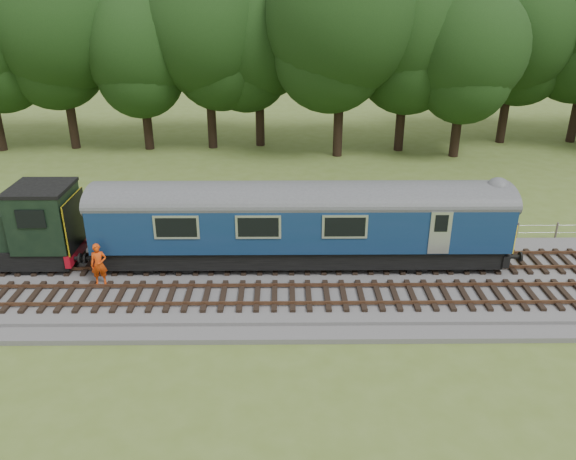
{
  "coord_description": "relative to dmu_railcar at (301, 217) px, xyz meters",
  "views": [
    {
      "loc": [
        -3.83,
        -21.37,
        12.0
      ],
      "look_at": [
        -3.64,
        1.4,
        2.0
      ],
      "focal_mm": 35.0,
      "sensor_mm": 36.0,
      "label": 1
    }
  ],
  "objects": [
    {
      "name": "ballast",
      "position": [
        3.08,
        -1.4,
        -2.43
      ],
      "size": [
        70.0,
        7.0,
        0.35
      ],
      "primitive_type": "cube",
      "color": "#4C4C4F",
      "rests_on": "ground"
    },
    {
      "name": "track_south",
      "position": [
        3.08,
        -3.0,
        -2.19
      ],
      "size": [
        67.2,
        2.4,
        0.21
      ],
      "color": "black",
      "rests_on": "ballast"
    },
    {
      "name": "tree_line",
      "position": [
        3.08,
        20.6,
        -2.61
      ],
      "size": [
        70.0,
        8.0,
        18.0
      ],
      "primitive_type": null,
      "color": "black",
      "rests_on": "ground"
    },
    {
      "name": "worker",
      "position": [
        -8.49,
        -1.83,
        -1.34
      ],
      "size": [
        0.74,
        0.56,
        1.84
      ],
      "primitive_type": "imported",
      "rotation": [
        0.0,
        0.0,
        0.19
      ],
      "color": "#E5410C",
      "rests_on": "ballast"
    },
    {
      "name": "fence",
      "position": [
        3.08,
        3.1,
        -2.61
      ],
      "size": [
        64.0,
        0.12,
        1.0
      ],
      "primitive_type": null,
      "color": "#6B6054",
      "rests_on": "ground"
    },
    {
      "name": "track_north",
      "position": [
        3.08,
        -0.0,
        -2.19
      ],
      "size": [
        67.2,
        2.4,
        0.21
      ],
      "color": "black",
      "rests_on": "ballast"
    },
    {
      "name": "ground",
      "position": [
        3.08,
        -1.4,
        -2.61
      ],
      "size": [
        120.0,
        120.0,
        0.0
      ],
      "primitive_type": "plane",
      "color": "#556A27",
      "rests_on": "ground"
    },
    {
      "name": "dmu_railcar",
      "position": [
        0.0,
        0.0,
        0.0
      ],
      "size": [
        18.05,
        2.86,
        3.88
      ],
      "color": "black",
      "rests_on": "ground"
    }
  ]
}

